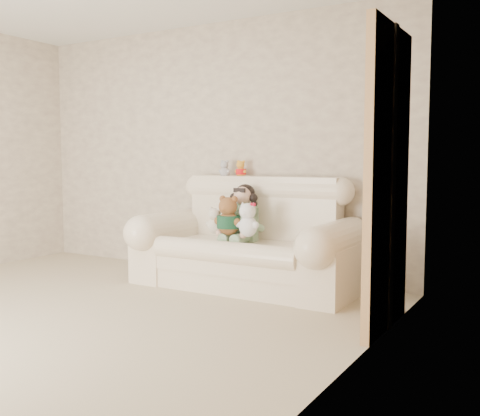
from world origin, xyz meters
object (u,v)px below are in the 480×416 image
brown_teddy (228,212)px  white_cat (248,216)px  cream_teddy (215,218)px  sofa (245,232)px  seated_child (243,212)px

brown_teddy → white_cat: size_ratio=1.16×
brown_teddy → cream_teddy: 0.17m
sofa → cream_teddy: size_ratio=7.15×
sofa → white_cat: (0.10, -0.13, 0.17)m
white_cat → cream_teddy: size_ratio=1.25×
cream_teddy → seated_child: bearing=24.0°
white_cat → seated_child: bearing=150.3°
seated_child → cream_teddy: seated_child is taller
seated_child → brown_teddy: seated_child is taller
white_cat → cream_teddy: (-0.36, 0.01, -0.04)m
brown_teddy → cream_teddy: brown_teddy is taller
brown_teddy → white_cat: 0.21m
seated_child → cream_teddy: (-0.19, -0.19, -0.05)m
sofa → seated_child: bearing=132.1°
seated_child → sofa: bearing=-55.5°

